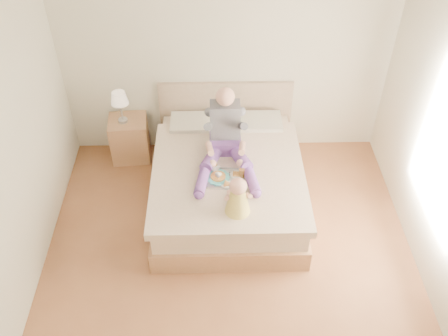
{
  "coord_description": "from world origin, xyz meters",
  "views": [
    {
      "loc": [
        -0.13,
        -3.21,
        4.36
      ],
      "look_at": [
        -0.05,
        0.79,
        0.74
      ],
      "focal_mm": 40.0,
      "sensor_mm": 36.0,
      "label": 1
    }
  ],
  "objects_px": {
    "adult": "(226,139)",
    "tray": "(226,177)",
    "baby": "(238,198)",
    "bed": "(227,178)",
    "nightstand": "(130,138)"
  },
  "relations": [
    {
      "from": "baby",
      "to": "bed",
      "type": "bearing_deg",
      "value": 89.64
    },
    {
      "from": "adult",
      "to": "tray",
      "type": "relative_size",
      "value": 2.22
    },
    {
      "from": "adult",
      "to": "nightstand",
      "type": "bearing_deg",
      "value": 148.2
    },
    {
      "from": "tray",
      "to": "baby",
      "type": "distance_m",
      "value": 0.5
    },
    {
      "from": "bed",
      "to": "tray",
      "type": "bearing_deg",
      "value": -94.63
    },
    {
      "from": "bed",
      "to": "adult",
      "type": "relative_size",
      "value": 2.17
    },
    {
      "from": "adult",
      "to": "tray",
      "type": "bearing_deg",
      "value": -91.08
    },
    {
      "from": "baby",
      "to": "adult",
      "type": "bearing_deg",
      "value": 90.85
    },
    {
      "from": "tray",
      "to": "baby",
      "type": "xyz_separation_m",
      "value": [
        0.11,
        -0.46,
        0.15
      ]
    },
    {
      "from": "bed",
      "to": "tray",
      "type": "relative_size",
      "value": 4.82
    },
    {
      "from": "adult",
      "to": "baby",
      "type": "height_order",
      "value": "adult"
    },
    {
      "from": "tray",
      "to": "bed",
      "type": "bearing_deg",
      "value": 91.72
    },
    {
      "from": "nightstand",
      "to": "tray",
      "type": "distance_m",
      "value": 1.7
    },
    {
      "from": "tray",
      "to": "adult",
      "type": "bearing_deg",
      "value": 95.72
    },
    {
      "from": "adult",
      "to": "tray",
      "type": "distance_m",
      "value": 0.44
    }
  ]
}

